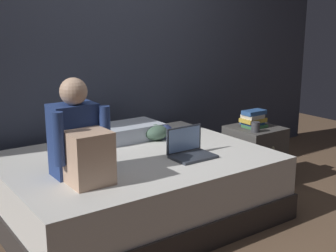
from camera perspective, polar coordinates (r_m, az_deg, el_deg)
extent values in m
plane|color=brown|center=(3.48, 1.51, -12.36)|extent=(8.00, 8.00, 0.00)
cube|color=#383D4C|center=(4.14, -8.55, 11.14)|extent=(5.60, 0.10, 2.70)
cube|color=#332D2B|center=(3.56, -4.05, -9.97)|extent=(2.00, 1.50, 0.20)
cube|color=silver|center=(3.46, -4.12, -6.17)|extent=(1.96, 1.46, 0.30)
cube|color=#474442|center=(4.27, 10.96, -3.64)|extent=(0.44, 0.44, 0.54)
sphere|color=gray|center=(4.10, 13.24, -2.79)|extent=(0.04, 0.04, 0.04)
cube|color=navy|center=(3.02, -11.90, -1.69)|extent=(0.30, 0.20, 0.48)
sphere|color=tan|center=(2.92, -11.98, 4.33)|extent=(0.18, 0.18, 0.18)
cube|color=tan|center=(2.84, -10.04, -4.03)|extent=(0.26, 0.24, 0.34)
cylinder|color=navy|center=(2.82, -13.79, -1.63)|extent=(0.07, 0.07, 0.34)
cylinder|color=navy|center=(2.94, -8.02, -0.70)|extent=(0.07, 0.07, 0.34)
cube|color=#333842|center=(3.35, 3.23, -3.93)|extent=(0.32, 0.22, 0.02)
cube|color=#333842|center=(3.41, 2.05, -1.69)|extent=(0.32, 0.01, 0.20)
cube|color=#8CB2EA|center=(3.40, 2.13, -1.72)|extent=(0.29, 0.00, 0.18)
cube|color=silver|center=(3.87, -5.07, -0.70)|extent=(0.56, 0.36, 0.13)
cube|color=#387042|center=(4.19, 11.00, 0.01)|extent=(0.19, 0.16, 0.03)
cube|color=#284C84|center=(4.19, 10.72, 0.39)|extent=(0.17, 0.16, 0.03)
cube|color=gold|center=(4.18, 10.81, 0.76)|extent=(0.22, 0.15, 0.04)
cube|color=beige|center=(4.16, 10.76, 1.22)|extent=(0.17, 0.14, 0.03)
cube|color=#284C84|center=(4.16, 10.94, 1.72)|extent=(0.21, 0.12, 0.04)
cylinder|color=#3D3D42|center=(4.02, 11.10, -0.12)|extent=(0.08, 0.08, 0.09)
ellipsoid|color=#3D4C8E|center=(3.88, -1.05, -0.63)|extent=(0.23, 0.20, 0.13)
ellipsoid|color=#4C6B56|center=(3.83, -1.61, -0.78)|extent=(0.24, 0.20, 0.13)
ellipsoid|color=#4C6B56|center=(3.91, -1.74, -0.89)|extent=(0.14, 0.12, 0.08)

